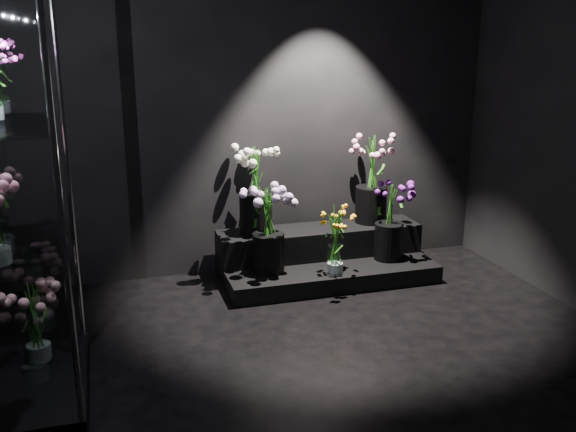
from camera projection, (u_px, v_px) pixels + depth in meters
name	position (u px, v px, depth m)	size (l,w,h in m)	color
floor	(342.00, 384.00, 3.65)	(4.00, 4.00, 0.00)	black
wall_back	(255.00, 102.00, 5.10)	(4.00, 4.00, 0.00)	black
display_riser	(323.00, 257.00, 5.27)	(1.69, 0.75, 0.38)	black
display_case	(8.00, 204.00, 3.23)	(0.60, 0.99, 2.19)	black
bouquet_orange_bells	(336.00, 239.00, 4.89)	(0.32, 0.32, 0.53)	white
bouquet_lilac	(268.00, 223.00, 4.87)	(0.48, 0.48, 0.68)	black
bouquet_purple	(390.00, 217.00, 5.17)	(0.35, 0.35, 0.63)	black
bouquet_cream_roses	(255.00, 182.00, 5.04)	(0.41, 0.41, 0.72)	black
bouquet_pink_roses	(372.00, 176.00, 5.35)	(0.36, 0.36, 0.74)	black
bouquet_case_base_pink	(35.00, 320.00, 3.65)	(0.39, 0.39, 0.47)	white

